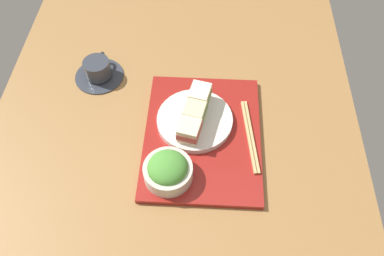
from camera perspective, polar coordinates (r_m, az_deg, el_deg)
ground_plane at (r=104.93cm, az=-2.74°, el=-1.39°), size 140.00×100.00×3.00cm
serving_tray at (r=102.39cm, az=1.53°, el=-1.16°), size 39.33×30.20×1.56cm
sandwich_plate at (r=103.27cm, az=0.40°, el=1.16°), size 20.12×20.12×1.71cm
sandwich_near at (r=97.55cm, az=-0.36°, el=-0.27°), size 7.40×6.59×4.69cm
sandwich_middle at (r=100.62cm, az=0.41°, el=2.27°), size 7.42×6.69×4.91cm
sandwich_far at (r=103.81cm, az=1.14°, el=4.69°), size 7.26×6.51×5.31cm
salad_bowl at (r=92.91cm, az=-3.77°, el=-6.14°), size 11.89×11.89×6.80cm
chopsticks_pair at (r=102.16cm, az=8.49°, el=-1.11°), size 22.43×4.33×0.70cm
coffee_cup at (r=117.95cm, az=-13.59°, el=8.20°), size 14.28×14.28×6.00cm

